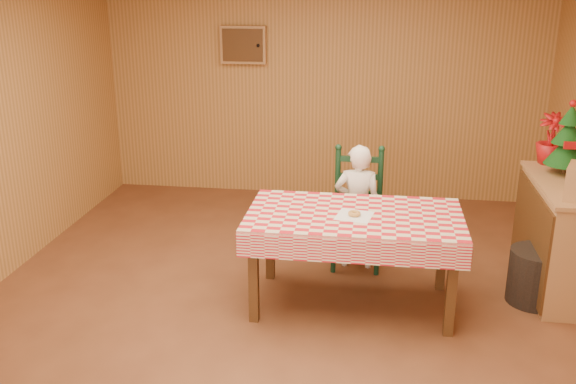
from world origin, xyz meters
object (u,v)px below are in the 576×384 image
object	(u,v)px
seated_child	(357,207)
shelf_unit	(562,237)
ladder_chair	(357,211)
christmas_tree	(568,141)
dining_table	(354,224)
storage_bin	(536,276)

from	to	relation	value
seated_child	shelf_unit	bearing A→B (deg)	172.77
ladder_chair	shelf_unit	distance (m)	1.71
shelf_unit	ladder_chair	bearing A→B (deg)	170.88
ladder_chair	seated_child	world-z (taller)	seated_child
christmas_tree	dining_table	bearing A→B (deg)	-155.67
ladder_chair	christmas_tree	world-z (taller)	christmas_tree
christmas_tree	ladder_chair	bearing A→B (deg)	179.29
dining_table	ladder_chair	xyz separation A→B (m)	(0.00, 0.79, -0.18)
storage_bin	christmas_tree	bearing A→B (deg)	65.00
dining_table	seated_child	world-z (taller)	seated_child
ladder_chair	seated_child	distance (m)	0.08
dining_table	shelf_unit	bearing A→B (deg)	17.03
seated_child	storage_bin	size ratio (longest dim) A/B	2.56
dining_table	storage_bin	world-z (taller)	dining_table
dining_table	ladder_chair	size ratio (longest dim) A/B	1.53
christmas_tree	storage_bin	bearing A→B (deg)	-115.00
seated_child	shelf_unit	size ratio (longest dim) A/B	0.91
dining_table	storage_bin	bearing A→B (deg)	9.58
shelf_unit	storage_bin	distance (m)	0.44
dining_table	storage_bin	xyz separation A→B (m)	(1.45, 0.24, -0.47)
seated_child	christmas_tree	bearing A→B (deg)	-178.78
ladder_chair	christmas_tree	xyz separation A→B (m)	(1.69, -0.02, 0.71)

